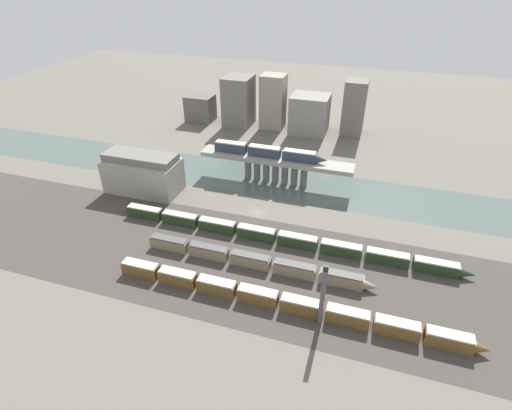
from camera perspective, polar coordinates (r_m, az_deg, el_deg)
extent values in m
plane|color=#666056|center=(123.76, 0.23, -1.08)|extent=(400.00, 400.00, 0.00)
cube|color=#423D38|center=(105.59, -3.71, -7.90)|extent=(280.00, 42.00, 0.01)
cube|color=#4C5B56|center=(140.80, 2.76, 3.32)|extent=(320.00, 23.40, 0.01)
cube|color=gray|center=(136.85, 2.85, 6.49)|extent=(52.72, 7.21, 1.50)
cylinder|color=slate|center=(141.51, -1.13, 5.31)|extent=(2.31, 2.31, 7.90)
cylinder|color=slate|center=(140.58, 0.16, 5.13)|extent=(2.31, 2.31, 7.90)
cylinder|color=slate|center=(139.73, 1.47, 4.94)|extent=(2.31, 2.31, 7.90)
cylinder|color=slate|center=(138.95, 2.80, 4.74)|extent=(2.31, 2.31, 7.90)
cylinder|color=slate|center=(138.24, 4.14, 4.54)|extent=(2.31, 2.31, 7.90)
cylinder|color=slate|center=(137.61, 5.49, 4.34)|extent=(2.31, 2.31, 7.90)
cylinder|color=slate|center=(137.07, 6.86, 4.13)|extent=(2.31, 2.31, 7.90)
cube|color=#2D384C|center=(140.44, -3.59, 8.21)|extent=(11.14, 3.09, 3.17)
cube|color=#B7B2A3|center=(139.73, -3.62, 8.88)|extent=(10.69, 2.85, 0.40)
cube|color=#2D384C|center=(136.85, 1.21, 7.60)|extent=(11.14, 3.09, 3.17)
cube|color=#B7B2A3|center=(136.11, 1.22, 8.29)|extent=(10.69, 2.85, 0.40)
cube|color=#2D384C|center=(134.26, 6.21, 6.91)|extent=(11.14, 3.09, 3.17)
cube|color=#B7B2A3|center=(133.51, 6.26, 7.60)|extent=(10.69, 2.85, 0.40)
cone|color=#2D384C|center=(133.25, 9.38, 6.38)|extent=(3.90, 2.78, 2.78)
cube|color=brown|center=(104.30, -16.10, -8.83)|extent=(9.40, 2.93, 3.17)
cube|color=#B7B2A3|center=(103.17, -16.25, -8.08)|extent=(9.02, 2.70, 0.40)
cube|color=brown|center=(99.82, -11.10, -10.18)|extent=(9.40, 2.93, 3.17)
cube|color=#B7B2A3|center=(98.65, -11.21, -9.41)|extent=(9.02, 2.70, 0.40)
cube|color=brown|center=(96.22, -5.63, -11.56)|extent=(9.40, 2.93, 3.17)
cube|color=#B7B2A3|center=(95.00, -5.69, -10.78)|extent=(9.02, 2.70, 0.40)
cube|color=brown|center=(93.58, 0.26, -12.92)|extent=(9.40, 2.93, 3.17)
cube|color=#B7B2A3|center=(92.32, 0.26, -12.14)|extent=(9.02, 2.70, 0.40)
cube|color=brown|center=(91.99, 6.49, -14.19)|extent=(9.40, 2.93, 3.17)
cube|color=#B7B2A3|center=(90.71, 6.56, -13.41)|extent=(9.02, 2.70, 0.40)
cube|color=brown|center=(91.50, 12.93, -15.33)|extent=(9.40, 2.93, 3.17)
cube|color=#B7B2A3|center=(90.21, 13.07, -14.56)|extent=(9.02, 2.70, 0.40)
cube|color=brown|center=(92.13, 19.43, -16.28)|extent=(9.40, 2.93, 3.17)
cube|color=#B7B2A3|center=(90.86, 19.64, -15.52)|extent=(9.02, 2.70, 0.40)
cube|color=brown|center=(93.86, 25.82, -17.01)|extent=(9.40, 2.93, 3.17)
cube|color=#B7B2A3|center=(92.61, 26.08, -16.27)|extent=(9.02, 2.70, 0.40)
cone|color=brown|center=(95.59, 29.66, -17.42)|extent=(3.29, 2.64, 2.64)
cube|color=gray|center=(110.86, -12.24, -5.45)|extent=(10.55, 2.66, 3.04)
cube|color=#4C4C4C|center=(109.84, -12.34, -4.74)|extent=(10.13, 2.45, 0.40)
cube|color=gray|center=(106.35, -6.75, -6.69)|extent=(10.55, 2.66, 3.04)
cube|color=#4C4C4C|center=(105.28, -6.81, -5.96)|extent=(10.13, 2.45, 0.40)
cube|color=gray|center=(102.93, -0.80, -7.96)|extent=(10.55, 2.66, 3.04)
cube|color=#4C4C4C|center=(101.83, -0.80, -7.21)|extent=(10.13, 2.45, 0.40)
cube|color=gray|center=(100.73, 5.53, -9.20)|extent=(10.55, 2.66, 3.04)
cube|color=#4C4C4C|center=(99.61, 5.58, -8.46)|extent=(10.13, 2.45, 0.40)
cube|color=gray|center=(99.82, 12.09, -10.37)|extent=(10.55, 2.66, 3.04)
cube|color=#4C4C4C|center=(98.69, 12.20, -9.63)|extent=(10.13, 2.45, 0.40)
cone|color=gray|center=(100.03, 16.18, -11.09)|extent=(3.69, 2.40, 2.40)
cube|color=#23381E|center=(125.54, -15.54, -1.06)|extent=(10.97, 2.76, 3.02)
cube|color=#B7B2A3|center=(124.65, -15.65, -0.40)|extent=(10.53, 2.54, 0.40)
cube|color=#23381E|center=(120.09, -10.75, -2.01)|extent=(10.97, 2.76, 3.02)
cube|color=#B7B2A3|center=(119.15, -10.83, -1.33)|extent=(10.53, 2.54, 0.40)
cube|color=#23381E|center=(115.58, -5.54, -3.04)|extent=(10.97, 2.76, 3.02)
cube|color=#B7B2A3|center=(114.61, -5.59, -2.34)|extent=(10.53, 2.54, 0.40)
cube|color=#23381E|center=(112.14, 0.05, -4.10)|extent=(10.97, 2.76, 3.02)
cube|color=#B7B2A3|center=(111.14, 0.05, -3.39)|extent=(10.53, 2.54, 0.40)
cube|color=#23381E|center=(109.87, 5.95, -5.18)|extent=(10.97, 2.76, 3.02)
cube|color=#B7B2A3|center=(108.84, 6.00, -4.47)|extent=(10.53, 2.54, 0.40)
cube|color=#23381E|center=(108.83, 12.05, -6.24)|extent=(10.97, 2.76, 3.02)
cube|color=#B7B2A3|center=(107.80, 12.15, -5.53)|extent=(10.53, 2.54, 0.40)
cube|color=#23381E|center=(109.06, 18.22, -7.23)|extent=(10.97, 2.76, 3.02)
cube|color=#B7B2A3|center=(108.03, 18.37, -6.53)|extent=(10.53, 2.54, 0.40)
cube|color=#23381E|center=(110.57, 24.31, -8.13)|extent=(10.97, 2.76, 3.02)
cube|color=#B7B2A3|center=(109.55, 24.51, -7.44)|extent=(10.53, 2.54, 0.40)
cone|color=#23381E|center=(112.22, 28.02, -8.69)|extent=(3.84, 2.49, 2.49)
cube|color=#9E998E|center=(138.41, -15.80, 4.09)|extent=(24.50, 12.43, 10.96)
cube|color=slate|center=(135.53, -16.22, 6.57)|extent=(24.01, 8.70, 2.41)
cylinder|color=#4C4C51|center=(86.04, 9.46, -12.96)|extent=(1.06, 1.06, 14.96)
cube|color=black|center=(80.58, 9.97, -8.89)|extent=(1.00, 0.70, 1.20)
cube|color=#605B56|center=(197.06, -7.96, 13.55)|extent=(12.73, 10.01, 11.89)
cube|color=slate|center=(188.21, -2.51, 14.58)|extent=(12.34, 13.44, 22.20)
cube|color=gray|center=(184.96, 2.46, 14.53)|extent=(10.58, 9.35, 23.83)
cube|color=gray|center=(181.60, 7.65, 12.74)|extent=(16.24, 13.94, 16.60)
cube|color=slate|center=(182.63, 13.83, 13.36)|extent=(9.22, 10.55, 23.46)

